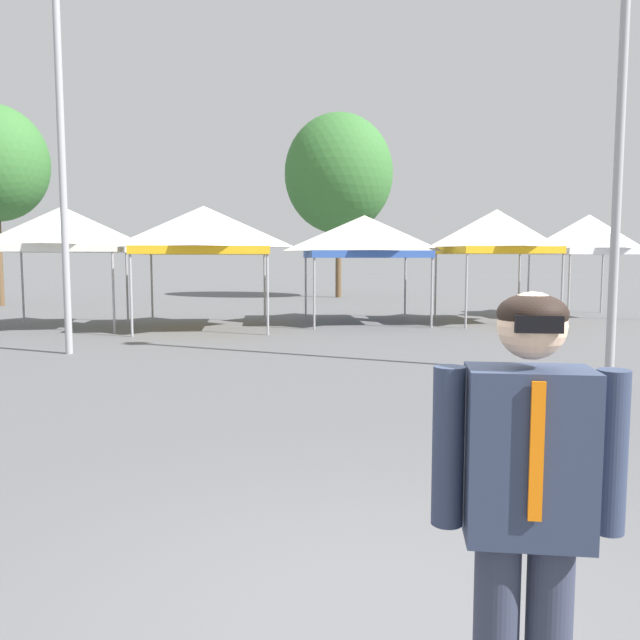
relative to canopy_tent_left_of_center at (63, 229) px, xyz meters
name	(u,v)px	position (x,y,z in m)	size (l,w,h in m)	color
ground_plane	(377,635)	(5.09, -15.00, -2.65)	(140.00, 140.00, 0.00)	#5B5B5E
canopy_tent_left_of_center	(63,229)	(0.00, 0.00, 0.00)	(3.15, 3.15, 3.26)	#9E9EA3
canopy_tent_center	(204,230)	(3.74, -0.67, -0.03)	(3.54, 3.54, 3.26)	#9E9EA3
canopy_tent_right_of_center	(364,237)	(8.28, 0.25, -0.14)	(3.50, 3.50, 3.12)	#9E9EA3
canopy_tent_behind_center	(496,232)	(12.08, -0.26, 0.00)	(2.91, 2.91, 3.29)	#9E9EA3
canopy_tent_behind_left	(589,235)	(15.78, 1.11, -0.02)	(2.85, 2.85, 3.27)	#9E9EA3
person_foreground	(526,507)	(5.38, -15.96, -1.62)	(0.63, 0.34, 1.78)	#33384C
light_pole_near_lift	(59,81)	(1.22, -4.86, 2.60)	(0.36, 0.36, 9.36)	#9E9EA3
light_pole_opposite_side	(624,34)	(10.41, -8.63, 2.65)	(0.36, 0.36, 9.45)	#9E9EA3
tree_behind_tents_center	(339,174)	(9.62, 12.34, 3.21)	(5.13, 5.13, 8.69)	brown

